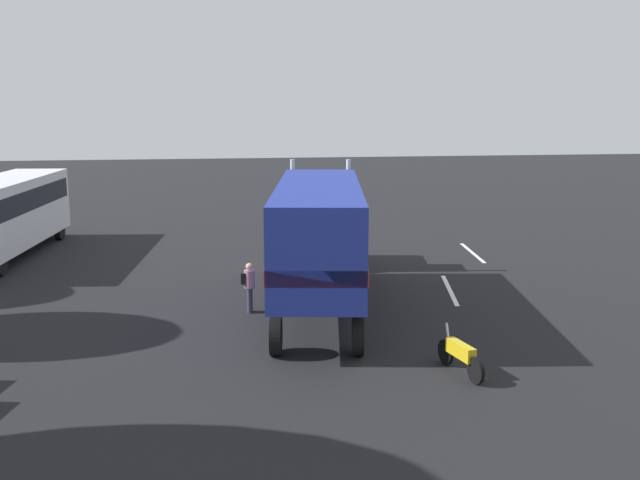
% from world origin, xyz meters
% --- Properties ---
extents(ground_plane, '(120.00, 120.00, 0.00)m').
position_xyz_m(ground_plane, '(0.00, 0.00, 0.00)').
color(ground_plane, black).
extents(lane_stripe_near, '(4.34, 1.05, 0.01)m').
position_xyz_m(lane_stripe_near, '(-5.39, -3.50, 0.01)').
color(lane_stripe_near, silver).
rests_on(lane_stripe_near, ground_plane).
extents(lane_stripe_mid, '(4.39, 0.66, 0.01)m').
position_xyz_m(lane_stripe_mid, '(0.93, -6.68, 0.01)').
color(lane_stripe_mid, silver).
rests_on(lane_stripe_mid, ground_plane).
extents(semi_truck, '(14.38, 4.82, 4.50)m').
position_xyz_m(semi_truck, '(-6.33, 1.44, 2.52)').
color(semi_truck, silver).
rests_on(semi_truck, ground_plane).
extents(person_bystander, '(0.34, 0.45, 1.63)m').
position_xyz_m(person_bystander, '(-7.21, 3.86, 0.89)').
color(person_bystander, '#2D3347').
rests_on(person_bystander, ground_plane).
extents(parked_bus, '(11.21, 3.70, 3.40)m').
position_xyz_m(parked_bus, '(3.18, 13.93, 2.07)').
color(parked_bus, silver).
rests_on(parked_bus, ground_plane).
extents(motorcycle, '(2.09, 0.52, 1.12)m').
position_xyz_m(motorcycle, '(-13.53, -1.05, 0.48)').
color(motorcycle, black).
rests_on(motorcycle, ground_plane).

